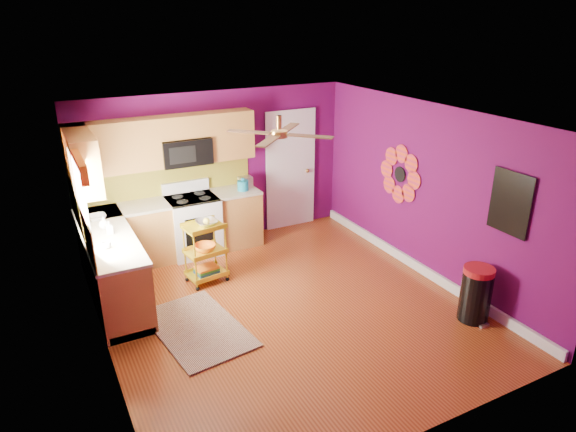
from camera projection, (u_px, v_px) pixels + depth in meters
ground at (287, 307)px, 6.77m from camera, size 5.00×5.00×0.00m
room_envelope at (289, 190)px, 6.17m from camera, size 4.54×5.04×2.52m
lower_cabinets at (149, 246)px, 7.52m from camera, size 2.81×2.31×0.94m
electric_range at (193, 225)px, 8.14m from camera, size 0.76×0.66×1.13m
upper_cabinetry at (140, 149)px, 7.35m from camera, size 2.80×2.30×1.26m
left_window at (79, 185)px, 6.03m from camera, size 0.08×1.35×1.08m
panel_door at (290, 171)px, 9.00m from camera, size 0.95×0.11×2.15m
right_wall_art at (445, 186)px, 6.91m from camera, size 0.04×2.74×1.04m
ceiling_fan at (279, 133)px, 6.08m from camera, size 1.01×1.01×0.26m
shag_rug at (198, 328)px, 6.31m from camera, size 1.13×1.64×0.02m
rolling_cart at (206, 250)px, 7.25m from camera, size 0.59×0.47×0.97m
trash_can at (476, 294)px, 6.38m from camera, size 0.40×0.42×0.73m
teal_kettle at (243, 185)px, 8.27m from camera, size 0.18×0.18×0.21m
toaster at (245, 182)px, 8.41m from camera, size 0.22×0.15×0.18m
soap_bottle_a at (109, 228)px, 6.64m from camera, size 0.08×0.08×0.18m
soap_bottle_b at (104, 223)px, 6.79m from camera, size 0.14×0.14×0.18m
counter_dish at (97, 218)px, 7.12m from camera, size 0.26×0.26×0.06m
counter_cup at (106, 245)px, 6.25m from camera, size 0.11×0.11×0.09m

